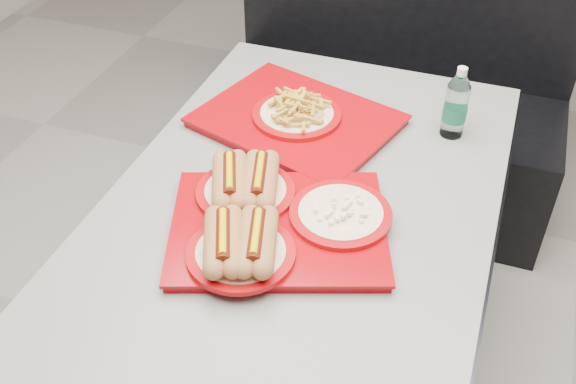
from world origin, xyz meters
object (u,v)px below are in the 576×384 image
(tray_far, at_px, (297,117))
(water_bottle, at_px, (456,106))
(tray_near, at_px, (269,219))
(diner_table, at_px, (300,251))
(booth_bench, at_px, (390,97))

(tray_far, relative_size, water_bottle, 2.93)
(tray_near, distance_m, tray_far, 0.43)
(diner_table, distance_m, booth_bench, 1.11)
(booth_bench, distance_m, tray_near, 1.28)
(water_bottle, bearing_deg, booth_bench, 112.86)
(booth_bench, relative_size, tray_near, 2.35)
(diner_table, distance_m, tray_near, 0.24)
(booth_bench, relative_size, water_bottle, 6.74)
(booth_bench, height_order, tray_far, booth_bench)
(diner_table, relative_size, tray_near, 2.47)
(diner_table, height_order, water_bottle, water_bottle)
(diner_table, bearing_deg, booth_bench, 90.00)
(diner_table, xyz_separation_m, booth_bench, (0.00, 1.09, -0.18))
(tray_near, xyz_separation_m, water_bottle, (0.32, 0.52, 0.05))
(tray_far, bearing_deg, water_bottle, 14.12)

